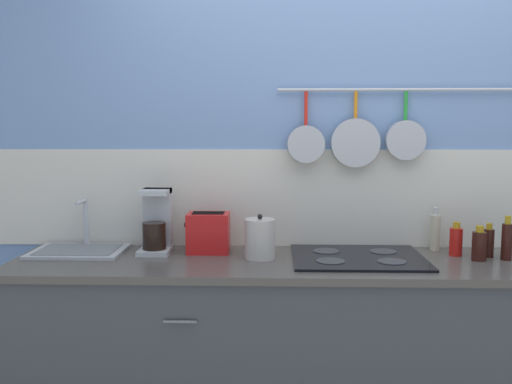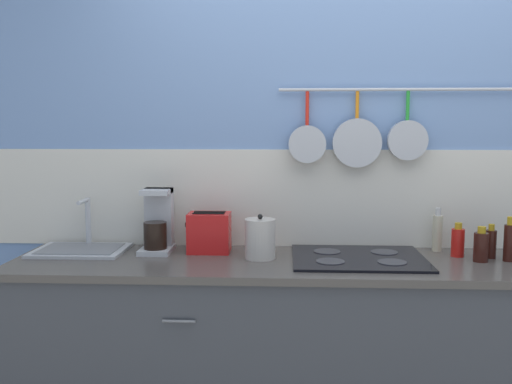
{
  "view_description": "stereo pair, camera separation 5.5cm",
  "coord_description": "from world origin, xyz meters",
  "px_view_note": "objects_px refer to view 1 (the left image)",
  "views": [
    {
      "loc": [
        -0.42,
        -2.6,
        1.54
      ],
      "look_at": [
        -0.5,
        0.0,
        1.24
      ],
      "focal_mm": 40.0,
      "sensor_mm": 36.0,
      "label": 1
    },
    {
      "loc": [
        -0.37,
        -2.6,
        1.54
      ],
      "look_at": [
        -0.5,
        0.0,
        1.24
      ],
      "focal_mm": 40.0,
      "sensor_mm": 36.0,
      "label": 2
    }
  ],
  "objects_px": {
    "coffee_maker": "(156,225)",
    "bottle_sesame_oil": "(489,242)",
    "bottle_vinegar": "(479,245)",
    "toaster": "(208,233)",
    "bottle_hot_sauce": "(456,241)",
    "bottle_olive_oil": "(507,241)",
    "kettle": "(260,239)",
    "bottle_cooking_wine": "(435,231)"
  },
  "relations": [
    {
      "from": "coffee_maker",
      "to": "bottle_sesame_oil",
      "type": "bearing_deg",
      "value": -2.62
    },
    {
      "from": "coffee_maker",
      "to": "bottle_sesame_oil",
      "type": "height_order",
      "value": "coffee_maker"
    },
    {
      "from": "bottle_cooking_wine",
      "to": "bottle_hot_sauce",
      "type": "relative_size",
      "value": 1.34
    },
    {
      "from": "toaster",
      "to": "bottle_cooking_wine",
      "type": "distance_m",
      "value": 1.14
    },
    {
      "from": "toaster",
      "to": "bottle_sesame_oil",
      "type": "distance_m",
      "value": 1.35
    },
    {
      "from": "bottle_vinegar",
      "to": "bottle_sesame_oil",
      "type": "height_order",
      "value": "same"
    },
    {
      "from": "kettle",
      "to": "bottle_sesame_oil",
      "type": "xyz_separation_m",
      "value": [
        1.09,
        0.06,
        -0.02
      ]
    },
    {
      "from": "coffee_maker",
      "to": "bottle_hot_sauce",
      "type": "distance_m",
      "value": 1.47
    },
    {
      "from": "coffee_maker",
      "to": "toaster",
      "type": "height_order",
      "value": "coffee_maker"
    },
    {
      "from": "bottle_vinegar",
      "to": "kettle",
      "type": "bearing_deg",
      "value": 179.34
    },
    {
      "from": "bottle_hot_sauce",
      "to": "bottle_sesame_oil",
      "type": "height_order",
      "value": "same"
    },
    {
      "from": "coffee_maker",
      "to": "kettle",
      "type": "bearing_deg",
      "value": -14.63
    },
    {
      "from": "bottle_olive_oil",
      "to": "kettle",
      "type": "bearing_deg",
      "value": -179.83
    },
    {
      "from": "coffee_maker",
      "to": "bottle_hot_sauce",
      "type": "bearing_deg",
      "value": -1.88
    },
    {
      "from": "toaster",
      "to": "bottle_vinegar",
      "type": "relative_size",
      "value": 1.36
    },
    {
      "from": "coffee_maker",
      "to": "bottle_olive_oil",
      "type": "relative_size",
      "value": 1.51
    },
    {
      "from": "kettle",
      "to": "bottle_vinegar",
      "type": "distance_m",
      "value": 1.02
    },
    {
      "from": "kettle",
      "to": "bottle_hot_sauce",
      "type": "height_order",
      "value": "kettle"
    },
    {
      "from": "toaster",
      "to": "bottle_hot_sauce",
      "type": "height_order",
      "value": "toaster"
    },
    {
      "from": "kettle",
      "to": "bottle_vinegar",
      "type": "relative_size",
      "value": 1.29
    },
    {
      "from": "bottle_vinegar",
      "to": "bottle_hot_sauce",
      "type": "bearing_deg",
      "value": 127.53
    },
    {
      "from": "bottle_olive_oil",
      "to": "bottle_vinegar",
      "type": "bearing_deg",
      "value": -173.49
    },
    {
      "from": "bottle_hot_sauce",
      "to": "bottle_olive_oil",
      "type": "height_order",
      "value": "bottle_olive_oil"
    },
    {
      "from": "bottle_cooking_wine",
      "to": "kettle",
      "type": "bearing_deg",
      "value": -166.97
    },
    {
      "from": "bottle_sesame_oil",
      "to": "bottle_olive_oil",
      "type": "distance_m",
      "value": 0.09
    },
    {
      "from": "toaster",
      "to": "coffee_maker",
      "type": "bearing_deg",
      "value": 176.61
    },
    {
      "from": "toaster",
      "to": "kettle",
      "type": "relative_size",
      "value": 1.05
    },
    {
      "from": "kettle",
      "to": "bottle_olive_oil",
      "type": "height_order",
      "value": "kettle"
    },
    {
      "from": "coffee_maker",
      "to": "bottle_sesame_oil",
      "type": "distance_m",
      "value": 1.61
    },
    {
      "from": "bottle_sesame_oil",
      "to": "bottle_olive_oil",
      "type": "bearing_deg",
      "value": -43.23
    },
    {
      "from": "bottle_vinegar",
      "to": "bottle_cooking_wine",
      "type": "bearing_deg",
      "value": 123.72
    },
    {
      "from": "coffee_maker",
      "to": "bottle_vinegar",
      "type": "bearing_deg",
      "value": -5.46
    },
    {
      "from": "bottle_hot_sauce",
      "to": "bottle_vinegar",
      "type": "distance_m",
      "value": 0.12
    },
    {
      "from": "toaster",
      "to": "bottle_hot_sauce",
      "type": "bearing_deg",
      "value": -1.56
    },
    {
      "from": "bottle_hot_sauce",
      "to": "bottle_cooking_wine",
      "type": "bearing_deg",
      "value": 120.17
    },
    {
      "from": "kettle",
      "to": "bottle_olive_oil",
      "type": "relative_size",
      "value": 1.02
    },
    {
      "from": "bottle_hot_sauce",
      "to": "bottle_sesame_oil",
      "type": "relative_size",
      "value": 1.0
    },
    {
      "from": "bottle_cooking_wine",
      "to": "bottle_vinegar",
      "type": "distance_m",
      "value": 0.26
    },
    {
      "from": "toaster",
      "to": "bottle_vinegar",
      "type": "distance_m",
      "value": 1.29
    },
    {
      "from": "kettle",
      "to": "coffee_maker",
      "type": "bearing_deg",
      "value": 165.37
    },
    {
      "from": "bottle_vinegar",
      "to": "toaster",
      "type": "bearing_deg",
      "value": 174.12
    },
    {
      "from": "bottle_sesame_oil",
      "to": "toaster",
      "type": "bearing_deg",
      "value": 177.53
    }
  ]
}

